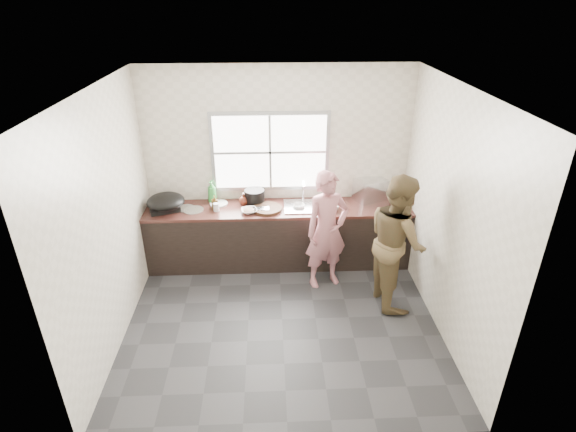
{
  "coord_description": "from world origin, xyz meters",
  "views": [
    {
      "loc": [
        -0.12,
        -4.21,
        3.52
      ],
      "look_at": [
        0.1,
        0.65,
        1.05
      ],
      "focal_mm": 28.0,
      "sensor_mm": 36.0,
      "label": 1
    }
  ],
  "objects_px": {
    "wok": "(166,201)",
    "pot_lid_right": "(194,210)",
    "bottle_green": "(212,192)",
    "dish_rack": "(370,190)",
    "woman": "(327,234)",
    "bowl_held": "(299,206)",
    "bottle_brown_tall": "(215,202)",
    "person_side": "(397,241)",
    "bowl_mince": "(249,211)",
    "pot_lid_left": "(185,209)",
    "bottle_brown_short": "(244,199)",
    "black_pot": "(255,197)",
    "cutting_board": "(267,209)",
    "glass_jar": "(216,207)",
    "bowl_crabs": "(331,208)",
    "burner": "(164,207)",
    "plate_food": "(219,204)"
  },
  "relations": [
    {
      "from": "woman",
      "to": "pot_lid_right",
      "type": "bearing_deg",
      "value": 144.93
    },
    {
      "from": "bottle_brown_tall",
      "to": "burner",
      "type": "distance_m",
      "value": 0.69
    },
    {
      "from": "cutting_board",
      "to": "pot_lid_right",
      "type": "xyz_separation_m",
      "value": [
        -0.99,
        0.03,
        -0.01
      ]
    },
    {
      "from": "pot_lid_right",
      "to": "bowl_held",
      "type": "bearing_deg",
      "value": 1.06
    },
    {
      "from": "bowl_mince",
      "to": "bowl_held",
      "type": "bearing_deg",
      "value": 9.89
    },
    {
      "from": "plate_food",
      "to": "wok",
      "type": "relative_size",
      "value": 0.49
    },
    {
      "from": "cutting_board",
      "to": "wok",
      "type": "relative_size",
      "value": 0.8
    },
    {
      "from": "pot_lid_left",
      "to": "dish_rack",
      "type": "bearing_deg",
      "value": 4.36
    },
    {
      "from": "bottle_green",
      "to": "glass_jar",
      "type": "bearing_deg",
      "value": -74.4
    },
    {
      "from": "bottle_green",
      "to": "dish_rack",
      "type": "xyz_separation_m",
      "value": [
        2.2,
        -0.01,
        -0.01
      ]
    },
    {
      "from": "bottle_brown_short",
      "to": "pot_lid_right",
      "type": "xyz_separation_m",
      "value": [
        -0.67,
        -0.16,
        -0.07
      ]
    },
    {
      "from": "pot_lid_right",
      "to": "plate_food",
      "type": "bearing_deg",
      "value": 30.16
    },
    {
      "from": "bowl_mince",
      "to": "bowl_crabs",
      "type": "distance_m",
      "value": 1.09
    },
    {
      "from": "wok",
      "to": "person_side",
      "type": "bearing_deg",
      "value": -16.75
    },
    {
      "from": "bottle_brown_short",
      "to": "bowl_mince",
      "type": "bearing_deg",
      "value": -72.1
    },
    {
      "from": "cutting_board",
      "to": "bottle_green",
      "type": "relative_size",
      "value": 1.24
    },
    {
      "from": "bowl_crabs",
      "to": "glass_jar",
      "type": "distance_m",
      "value": 1.53
    },
    {
      "from": "bowl_crabs",
      "to": "plate_food",
      "type": "bearing_deg",
      "value": 171.17
    },
    {
      "from": "bowl_held",
      "to": "pot_lid_left",
      "type": "xyz_separation_m",
      "value": [
        -1.54,
        0.03,
        -0.03
      ]
    },
    {
      "from": "bowl_held",
      "to": "person_side",
      "type": "bearing_deg",
      "value": -39.42
    },
    {
      "from": "bottle_green",
      "to": "burner",
      "type": "distance_m",
      "value": 0.67
    },
    {
      "from": "bowl_mince",
      "to": "bowl_held",
      "type": "xyz_separation_m",
      "value": [
        0.67,
        0.12,
        0.01
      ]
    },
    {
      "from": "bowl_mince",
      "to": "wok",
      "type": "xyz_separation_m",
      "value": [
        -1.1,
        0.07,
        0.13
      ]
    },
    {
      "from": "bowl_held",
      "to": "bottle_brown_tall",
      "type": "xyz_separation_m",
      "value": [
        -1.14,
        0.04,
        0.05
      ]
    },
    {
      "from": "bowl_crabs",
      "to": "dish_rack",
      "type": "xyz_separation_m",
      "value": [
        0.59,
        0.3,
        0.12
      ]
    },
    {
      "from": "person_side",
      "to": "glass_jar",
      "type": "xyz_separation_m",
      "value": [
        -2.22,
        0.86,
        0.08
      ]
    },
    {
      "from": "pot_lid_right",
      "to": "pot_lid_left",
      "type": "bearing_deg",
      "value": 154.75
    },
    {
      "from": "bowl_held",
      "to": "black_pot",
      "type": "distance_m",
      "value": 0.63
    },
    {
      "from": "cutting_board",
      "to": "glass_jar",
      "type": "relative_size",
      "value": 3.6
    },
    {
      "from": "cutting_board",
      "to": "pot_lid_right",
      "type": "relative_size",
      "value": 1.46
    },
    {
      "from": "bowl_crabs",
      "to": "bottle_brown_short",
      "type": "distance_m",
      "value": 1.19
    },
    {
      "from": "dish_rack",
      "to": "bottle_brown_short",
      "type": "bearing_deg",
      "value": 159.3
    },
    {
      "from": "cutting_board",
      "to": "plate_food",
      "type": "xyz_separation_m",
      "value": [
        -0.67,
        0.21,
        -0.01
      ]
    },
    {
      "from": "black_pot",
      "to": "glass_jar",
      "type": "height_order",
      "value": "black_pot"
    },
    {
      "from": "woman",
      "to": "bottle_brown_tall",
      "type": "relative_size",
      "value": 8.73
    },
    {
      "from": "wok",
      "to": "pot_lid_right",
      "type": "distance_m",
      "value": 0.38
    },
    {
      "from": "glass_jar",
      "to": "pot_lid_left",
      "type": "xyz_separation_m",
      "value": [
        -0.43,
        0.08,
        -0.05
      ]
    },
    {
      "from": "black_pot",
      "to": "wok",
      "type": "xyz_separation_m",
      "value": [
        -1.16,
        -0.22,
        0.05
      ]
    },
    {
      "from": "glass_jar",
      "to": "burner",
      "type": "xyz_separation_m",
      "value": [
        -0.71,
        0.1,
        -0.03
      ]
    },
    {
      "from": "bowl_held",
      "to": "dish_rack",
      "type": "relative_size",
      "value": 0.49
    },
    {
      "from": "bottle_brown_short",
      "to": "dish_rack",
      "type": "distance_m",
      "value": 1.76
    },
    {
      "from": "bowl_held",
      "to": "bottle_brown_short",
      "type": "height_order",
      "value": "bottle_brown_short"
    },
    {
      "from": "cutting_board",
      "to": "bowl_mince",
      "type": "relative_size",
      "value": 1.89
    },
    {
      "from": "bowl_mince",
      "to": "bowl_held",
      "type": "height_order",
      "value": "bowl_held"
    },
    {
      "from": "bottle_brown_short",
      "to": "cutting_board",
      "type": "bearing_deg",
      "value": -30.23
    },
    {
      "from": "pot_lid_right",
      "to": "bottle_brown_tall",
      "type": "bearing_deg",
      "value": 13.99
    },
    {
      "from": "person_side",
      "to": "pot_lid_right",
      "type": "distance_m",
      "value": 2.68
    },
    {
      "from": "bowl_mince",
      "to": "black_pot",
      "type": "distance_m",
      "value": 0.31
    },
    {
      "from": "bowl_mince",
      "to": "cutting_board",
      "type": "bearing_deg",
      "value": 15.18
    },
    {
      "from": "bowl_mince",
      "to": "burner",
      "type": "xyz_separation_m",
      "value": [
        -1.15,
        0.17,
        0.0
      ]
    }
  ]
}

